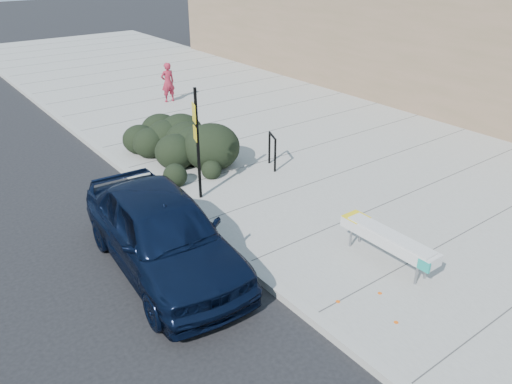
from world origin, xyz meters
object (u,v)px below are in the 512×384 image
Objects in this scene: bike_rack at (272,148)px; sign_post at (197,138)px; pedestrian at (168,82)px; sedan_navy at (162,232)px; bench at (388,239)px.

sign_post is at bearing -148.30° from bike_rack.
bike_rack is at bearing 26.94° from sign_post.
pedestrian is at bearing 107.23° from bike_rack.
sedan_navy is 11.72m from pedestrian.
bench is at bearing -53.72° from sign_post.
bike_rack is 0.35× the size of sign_post.
sign_post is 3.05m from sedan_navy.
bench is 5.30m from bike_rack.
pedestrian is at bearing 65.55° from sedan_navy.
sedan_navy is 3.12× the size of pedestrian.
bike_rack is 2.90m from sign_post.
sedan_navy is at bearing -116.97° from sign_post.
sign_post is at bearing 48.56° from sedan_navy.
sedan_navy is (-3.60, 2.75, 0.17)m from bench.
pedestrian reaches higher than sedan_navy.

